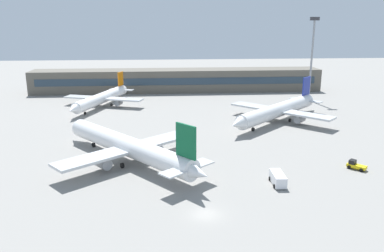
# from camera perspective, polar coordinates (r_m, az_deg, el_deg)

# --- Properties ---
(ground_plane) EXTENTS (400.00, 400.00, 0.00)m
(ground_plane) POSITION_cam_1_polar(r_m,az_deg,el_deg) (97.60, -0.57, -1.71)
(ground_plane) COLOR gray
(terminal_building) EXTENTS (117.11, 12.13, 9.00)m
(terminal_building) POSITION_cam_1_polar(r_m,az_deg,el_deg) (161.20, -2.15, 6.71)
(terminal_building) COLOR #5B564C
(terminal_building) RESTS_ON ground_plane
(airplane_near) EXTENTS (33.17, 37.81, 11.50)m
(airplane_near) POSITION_cam_1_polar(r_m,az_deg,el_deg) (81.41, -9.65, -2.84)
(airplane_near) COLOR silver
(airplane_near) RESTS_ON ground_plane
(airplane_mid) EXTENTS (34.94, 34.44, 11.22)m
(airplane_mid) POSITION_cam_1_polar(r_m,az_deg,el_deg) (114.39, 12.48, 2.24)
(airplane_mid) COLOR silver
(airplane_mid) RESTS_ON ground_plane
(airplane_far) EXTENTS (27.81, 38.92, 9.94)m
(airplane_far) POSITION_cam_1_polar(r_m,az_deg,el_deg) (134.99, -13.11, 4.00)
(airplane_far) COLOR white
(airplane_far) RESTS_ON ground_plane
(baggage_tug_yellow) EXTENTS (3.52, 3.68, 1.75)m
(baggage_tug_yellow) POSITION_cam_1_polar(r_m,az_deg,el_deg) (83.72, 22.87, -5.32)
(baggage_tug_yellow) COLOR yellow
(baggage_tug_yellow) RESTS_ON ground_plane
(service_van_white) EXTENTS (2.46, 5.27, 2.08)m
(service_van_white) POSITION_cam_1_polar(r_m,az_deg,el_deg) (71.85, 12.49, -7.53)
(service_van_white) COLOR white
(service_van_white) RESTS_ON ground_plane
(floodlight_tower_west) EXTENTS (3.20, 0.80, 29.58)m
(floodlight_tower_west) POSITION_cam_1_polar(r_m,az_deg,el_deg) (146.87, 17.19, 10.07)
(floodlight_tower_west) COLOR gray
(floodlight_tower_west) RESTS_ON ground_plane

